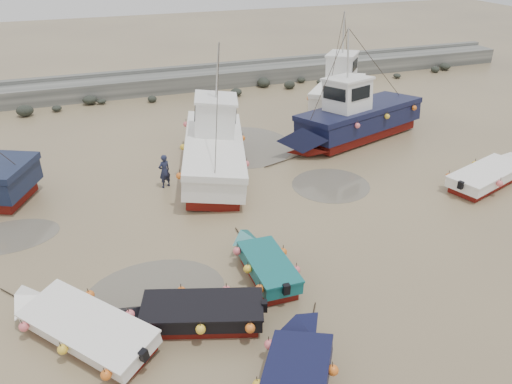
% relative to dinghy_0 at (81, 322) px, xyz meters
% --- Properties ---
extents(ground, '(120.00, 120.00, 0.00)m').
position_rel_dinghy_0_xyz_m(ground, '(6.52, 2.58, -0.54)').
color(ground, '#93805B').
rests_on(ground, ground).
extents(seawall, '(60.00, 4.92, 1.50)m').
position_rel_dinghy_0_xyz_m(seawall, '(6.57, 24.57, 0.09)').
color(seawall, slate).
rests_on(seawall, ground).
extents(puddle_a, '(4.79, 4.79, 0.01)m').
position_rel_dinghy_0_xyz_m(puddle_a, '(2.32, 1.24, -0.53)').
color(puddle_a, '#5D574B').
rests_on(puddle_a, ground).
extents(puddle_b, '(3.74, 3.74, 0.01)m').
position_rel_dinghy_0_xyz_m(puddle_b, '(11.56, 6.45, -0.53)').
color(puddle_b, '#5D574B').
rests_on(puddle_b, ground).
extents(puddle_c, '(3.93, 3.93, 0.01)m').
position_rel_dinghy_0_xyz_m(puddle_c, '(-2.62, 6.70, -0.53)').
color(puddle_c, '#5D574B').
rests_on(puddle_c, ground).
extents(puddle_d, '(5.79, 5.79, 0.01)m').
position_rel_dinghy_0_xyz_m(puddle_d, '(9.03, 12.44, -0.53)').
color(puddle_d, '#5D574B').
rests_on(puddle_d, ground).
extents(dinghy_0, '(4.83, 5.71, 1.43)m').
position_rel_dinghy_0_xyz_m(dinghy_0, '(0.00, 0.00, 0.00)').
color(dinghy_0, maroon).
rests_on(dinghy_0, ground).
extents(dinghy_1, '(3.92, 5.43, 1.43)m').
position_rel_dinghy_0_xyz_m(dinghy_1, '(5.18, -4.14, 0.01)').
color(dinghy_1, maroon).
rests_on(dinghy_1, ground).
extents(dinghy_2, '(1.87, 5.15, 1.43)m').
position_rel_dinghy_0_xyz_m(dinghy_2, '(6.16, 1.02, 0.03)').
color(dinghy_2, maroon).
rests_on(dinghy_2, ground).
extents(dinghy_3, '(6.51, 3.16, 1.43)m').
position_rel_dinghy_0_xyz_m(dinghy_3, '(18.78, 4.08, 0.00)').
color(dinghy_3, maroon).
rests_on(dinghy_3, ground).
extents(dinghy_4, '(5.84, 2.81, 1.43)m').
position_rel_dinghy_0_xyz_m(dinghy_4, '(3.15, -0.64, 0.01)').
color(dinghy_4, maroon).
rests_on(dinghy_4, ground).
extents(cabin_boat_1, '(5.05, 11.26, 6.22)m').
position_rel_dinghy_0_xyz_m(cabin_boat_1, '(6.69, 10.04, 0.77)').
color(cabin_boat_1, maroon).
rests_on(cabin_boat_1, ground).
extents(cabin_boat_2, '(10.84, 5.39, 6.22)m').
position_rel_dinghy_0_xyz_m(cabin_boat_2, '(15.34, 11.23, 0.78)').
color(cabin_boat_2, maroon).
rests_on(cabin_boat_2, ground).
extents(cabin_boat_3, '(6.81, 7.54, 6.22)m').
position_rel_dinghy_0_xyz_m(cabin_boat_3, '(17.42, 16.63, 0.85)').
color(cabin_boat_3, maroon).
rests_on(cabin_boat_3, ground).
extents(person, '(0.71, 0.60, 1.64)m').
position_rel_dinghy_0_xyz_m(person, '(4.11, 8.92, -0.54)').
color(person, '#1C213A').
rests_on(person, ground).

